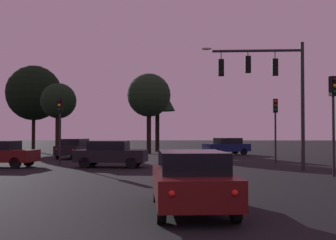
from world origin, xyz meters
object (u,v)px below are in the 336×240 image
Objects in this scene: tree_behind_sign at (34,93)px; tree_lot_edge at (149,96)px; tree_right_cluster at (58,102)px; traffic_signal_mast_arm at (271,80)px; traffic_light_corner_left at (333,106)px; car_nearside_lane at (191,180)px; car_parked_lot at (75,148)px; traffic_light_median at (60,117)px; car_far_lane at (227,146)px; tree_left_far at (157,95)px; car_crossing_left at (111,153)px; traffic_light_corner_right at (275,117)px.

tree_lot_edge is at bearing -19.91° from tree_behind_sign.
traffic_signal_mast_arm is at bearing -44.50° from tree_right_cluster.
tree_behind_sign reaches higher than traffic_light_corner_left.
traffic_signal_mast_arm is 13.47m from car_nearside_lane.
traffic_signal_mast_arm reaches higher than car_parked_lot.
traffic_light_corner_left is 1.09× the size of traffic_light_median.
car_nearside_lane and car_far_lane have the same top height.
traffic_signal_mast_arm is at bearing -72.04° from tree_left_far.
car_crossing_left is 0.90× the size of car_parked_lot.
traffic_light_corner_left is 1.08× the size of traffic_light_corner_right.
traffic_signal_mast_arm reaches higher than traffic_light_median.
car_crossing_left is (-4.34, 13.77, -0.00)m from car_nearside_lane.
traffic_light_corner_right is 0.89× the size of car_nearside_lane.
traffic_signal_mast_arm is 1.54× the size of car_far_lane.
car_parked_lot is at bearing 141.76° from traffic_signal_mast_arm.
car_nearside_lane is 14.44m from car_crossing_left.
car_nearside_lane is 0.60× the size of tree_left_far.
traffic_signal_mast_arm is 0.87× the size of tree_left_far.
tree_behind_sign is (-15.96, 34.31, 5.40)m from car_nearside_lane.
tree_left_far is at bearing 1.60° from tree_behind_sign.
tree_lot_edge is (-3.35, 29.74, 4.71)m from car_nearside_lane.
tree_lot_edge reaches higher than traffic_light_corner_right.
tree_left_far reaches higher than car_far_lane.
traffic_signal_mast_arm is at bearing -87.52° from car_far_lane.
car_parked_lot is at bearing 116.06° from car_crossing_left.
car_parked_lot is at bearing -61.70° from tree_right_cluster.
car_parked_lot is at bearing 138.14° from traffic_light_corner_left.
traffic_light_corner_right is 1.00× the size of car_crossing_left.
traffic_signal_mast_arm reaches higher than traffic_light_corner_left.
traffic_light_median reaches higher than car_far_lane.
tree_right_cluster is (4.56, -6.63, -1.41)m from tree_behind_sign.
traffic_light_median is at bearing -73.45° from tree_right_cluster.
traffic_light_corner_right is at bearing -37.86° from tree_behind_sign.
car_far_lane is 8.74m from tree_lot_edge.
car_crossing_left is 0.55× the size of tree_lot_edge.
tree_behind_sign reaches higher than tree_left_far.
traffic_light_corner_right is 15.65m from tree_lot_edge.
tree_left_far is at bearing 134.88° from car_far_lane.
traffic_light_corner_right is 20.19m from tree_right_cluster.
traffic_light_corner_right is 27.82m from tree_behind_sign.
traffic_signal_mast_arm reaches higher than car_nearside_lane.
traffic_light_corner_left is 0.60× the size of tree_lot_edge.
traffic_light_corner_right is 0.46× the size of tree_behind_sign.
traffic_light_median is 6.95m from car_parked_lot.
traffic_light_median is 19.83m from tree_left_far.
tree_left_far is 4.99m from tree_lot_edge.
traffic_light_median is (-14.47, 6.98, -0.26)m from traffic_light_corner_left.
tree_right_cluster reaches higher than car_nearside_lane.
car_nearside_lane is 1.07× the size of car_far_lane.
car_nearside_lane is 0.52× the size of tree_behind_sign.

